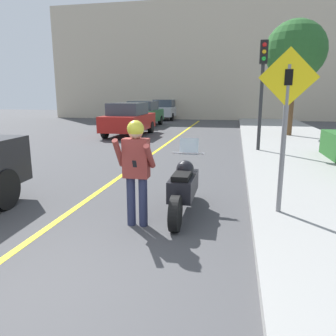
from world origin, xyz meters
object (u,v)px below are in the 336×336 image
(parked_car_silver, at_px, (165,109))
(person_biker, at_px, (136,163))
(motorcycle, at_px, (184,187))
(traffic_light, at_px, (262,75))
(street_tree, at_px, (296,51))
(parked_car_red, at_px, (129,119))
(parked_car_green, at_px, (144,113))
(crossing_sign, at_px, (285,116))

(parked_car_silver, bearing_deg, person_biker, -79.12)
(motorcycle, relative_size, person_biker, 1.29)
(traffic_light, relative_size, street_tree, 0.70)
(parked_car_red, bearing_deg, traffic_light, -35.02)
(motorcycle, relative_size, parked_car_green, 0.53)
(traffic_light, height_order, street_tree, street_tree)
(parked_car_red, height_order, parked_car_green, same)
(motorcycle, distance_m, crossing_sign, 2.05)
(crossing_sign, bearing_deg, person_biker, -163.27)
(person_biker, bearing_deg, traffic_light, 71.86)
(person_biker, height_order, crossing_sign, crossing_sign)
(parked_car_red, relative_size, parked_car_green, 1.00)
(parked_car_red, distance_m, parked_car_silver, 11.45)
(crossing_sign, relative_size, street_tree, 0.50)
(traffic_light, distance_m, street_tree, 5.30)
(person_biker, xyz_separation_m, parked_car_green, (-4.56, 16.75, -0.19))
(traffic_light, height_order, parked_car_green, traffic_light)
(motorcycle, distance_m, parked_car_green, 16.85)
(street_tree, relative_size, parked_car_green, 1.26)
(crossing_sign, bearing_deg, parked_car_red, 119.70)
(person_biker, relative_size, parked_car_red, 0.41)
(motorcycle, height_order, parked_car_green, parked_car_green)
(parked_car_red, bearing_deg, motorcycle, -67.10)
(crossing_sign, bearing_deg, traffic_light, 89.39)
(motorcycle, distance_m, person_biker, 1.12)
(parked_car_red, bearing_deg, parked_car_green, 97.05)
(parked_car_silver, bearing_deg, parked_car_green, -91.33)
(crossing_sign, relative_size, parked_car_silver, 0.63)
(parked_car_silver, bearing_deg, traffic_light, -66.89)
(street_tree, distance_m, parked_car_red, 8.63)
(motorcycle, xyz_separation_m, person_biker, (-0.65, -0.73, 0.55))
(crossing_sign, bearing_deg, parked_car_silver, 106.70)
(parked_car_red, relative_size, parked_car_silver, 1.00)
(parked_car_red, xyz_separation_m, parked_car_silver, (-0.50, 11.44, 0.00))
(crossing_sign, height_order, parked_car_silver, crossing_sign)
(motorcycle, relative_size, street_tree, 0.42)
(traffic_light, bearing_deg, motorcycle, -104.78)
(crossing_sign, height_order, parked_car_green, crossing_sign)
(crossing_sign, height_order, parked_car_red, crossing_sign)
(parked_car_red, bearing_deg, street_tree, 3.18)
(parked_car_silver, bearing_deg, motorcycle, -77.18)
(traffic_light, height_order, parked_car_silver, traffic_light)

